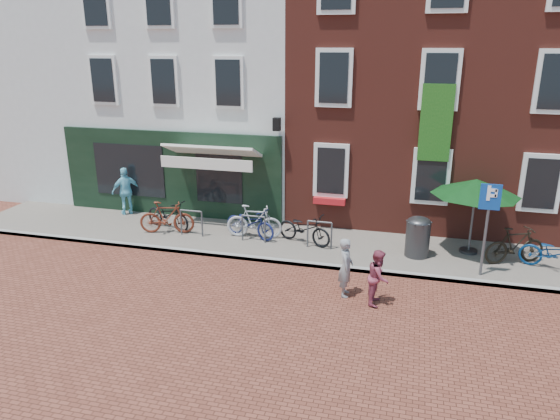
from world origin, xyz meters
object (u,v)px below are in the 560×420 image
(cafe_person, at_px, (126,191))
(bicycle_3, at_px, (254,221))
(parasol, at_px, (476,184))
(bicycle_2, at_px, (250,223))
(litter_bin, at_px, (418,235))
(bicycle_4, at_px, (304,228))
(bicycle_1, at_px, (167,217))
(bicycle_5, at_px, (515,245))
(bicycle_0, at_px, (168,214))
(parking_sign, at_px, (488,213))
(bicycle_6, at_px, (555,253))
(boy, at_px, (378,277))
(woman, at_px, (346,267))

(cafe_person, distance_m, bicycle_3, 5.07)
(parasol, bearing_deg, bicycle_2, -176.17)
(litter_bin, relative_size, bicycle_4, 0.69)
(bicycle_1, bearing_deg, bicycle_2, -96.38)
(parasol, height_order, bicycle_5, parasol)
(bicycle_0, bearing_deg, parking_sign, -78.19)
(parasol, height_order, bicycle_6, parasol)
(bicycle_1, distance_m, bicycle_5, 10.12)
(litter_bin, bearing_deg, parking_sign, -28.78)
(bicycle_1, bearing_deg, bicycle_6, -103.14)
(parking_sign, relative_size, bicycle_4, 1.38)
(bicycle_2, xyz_separation_m, bicycle_6, (8.45, -0.26, 0.00))
(bicycle_1, height_order, bicycle_4, bicycle_1)
(boy, xyz_separation_m, cafe_person, (-8.92, 4.15, 0.26))
(woman, xyz_separation_m, cafe_person, (-8.14, 3.94, 0.20))
(litter_bin, distance_m, woman, 3.13)
(bicycle_2, bearing_deg, bicycle_5, -71.59)
(boy, bearing_deg, woman, 79.79)
(boy, distance_m, bicycle_0, 7.58)
(cafe_person, relative_size, bicycle_2, 0.94)
(bicycle_5, bearing_deg, parasol, 42.31)
(litter_bin, height_order, parasol, parasol)
(woman, relative_size, bicycle_0, 0.82)
(bicycle_1, height_order, bicycle_2, bicycle_1)
(bicycle_1, bearing_deg, parking_sign, -108.26)
(bicycle_0, distance_m, bicycle_6, 11.24)
(bicycle_2, bearing_deg, parasol, -67.29)
(woman, bearing_deg, bicycle_2, 43.87)
(bicycle_2, relative_size, bicycle_4, 1.00)
(litter_bin, height_order, boy, boy)
(bicycle_1, distance_m, bicycle_2, 2.64)
(woman, height_order, bicycle_5, woman)
(bicycle_0, bearing_deg, cafe_person, 83.39)
(woman, distance_m, bicycle_6, 5.77)
(cafe_person, bearing_deg, bicycle_1, 103.29)
(parking_sign, distance_m, woman, 3.85)
(bicycle_1, distance_m, bicycle_3, 2.77)
(bicycle_0, relative_size, bicycle_6, 1.00)
(bicycle_4, height_order, bicycle_5, bicycle_5)
(woman, height_order, bicycle_6, woman)
(parasol, height_order, bicycle_0, parasol)
(woman, height_order, bicycle_3, woman)
(litter_bin, height_order, bicycle_0, litter_bin)
(bicycle_0, bearing_deg, woman, -96.93)
(parking_sign, bearing_deg, bicycle_5, 47.89)
(bicycle_6, bearing_deg, parasol, 89.29)
(cafe_person, distance_m, bicycle_1, 2.62)
(parasol, xyz_separation_m, bicycle_3, (-6.26, -0.42, -1.49))
(parasol, bearing_deg, litter_bin, -156.15)
(parasol, bearing_deg, parking_sign, -83.45)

